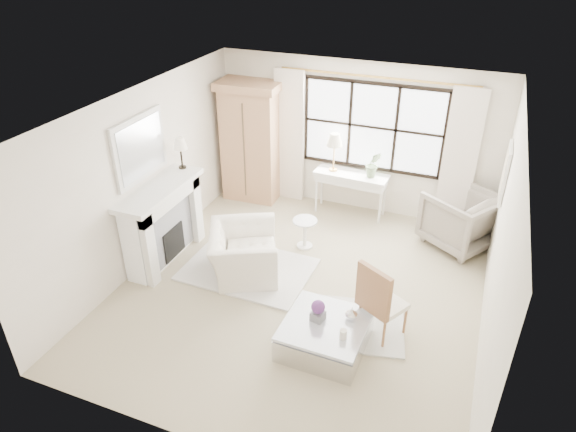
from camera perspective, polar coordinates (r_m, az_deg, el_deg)
name	(u,v)px	position (r m, az deg, el deg)	size (l,w,h in m)	color
floor	(300,289)	(7.56, 1.31, -8.16)	(5.50, 5.50, 0.00)	#BCAD8B
ceiling	(302,110)	(6.26, 1.59, 11.67)	(5.50, 5.50, 0.00)	white
wall_back	(355,138)	(9.20, 7.45, 8.60)	(5.00, 5.00, 0.00)	white
wall_front	(194,348)	(4.81, -10.36, -14.22)	(5.00, 5.00, 0.00)	beige
wall_left	(143,179)	(7.92, -15.83, 4.03)	(5.50, 5.50, 0.00)	silver
wall_right	(501,247)	(6.52, 22.56, -3.18)	(5.50, 5.50, 0.00)	silver
window_pane	(373,127)	(9.03, 9.39, 9.74)	(2.40, 0.02, 1.50)	silver
window_frame	(372,127)	(9.02, 9.37, 9.72)	(2.50, 0.04, 1.50)	black
curtain_rod	(376,77)	(8.72, 9.77, 14.98)	(0.04, 0.04, 3.30)	#AE833C
curtain_left	(289,137)	(9.49, 0.17, 8.79)	(0.55, 0.10, 2.47)	white
curtain_right	(459,161)	(8.93, 18.49, 5.78)	(0.55, 0.10, 2.47)	white
fireplace	(162,222)	(8.11, -13.86, -0.66)	(0.58, 1.66, 1.26)	white
mirror_frame	(140,148)	(7.71, -16.15, 7.27)	(0.05, 1.15, 0.95)	silver
mirror_glass	(141,148)	(7.69, -15.97, 7.24)	(0.02, 1.00, 0.80)	silver
art_frame	(505,173)	(7.94, 22.99, 4.39)	(0.04, 0.62, 0.82)	white
art_canvas	(504,173)	(7.94, 22.85, 4.42)	(0.01, 0.52, 0.72)	beige
mantel_lamp	(180,145)	(8.19, -11.91, 7.75)	(0.22, 0.22, 0.51)	black
armoire	(251,141)	(9.58, -4.13, 8.32)	(1.15, 0.75, 2.24)	tan
console_table	(350,194)	(9.31, 6.92, 2.50)	(1.32, 0.51, 0.80)	white
console_lamp	(335,141)	(9.01, 5.19, 8.31)	(0.28, 0.28, 0.69)	#B3823E
orchid_plant	(373,164)	(8.97, 9.45, 5.67)	(0.26, 0.21, 0.47)	#627B52
side_table	(305,229)	(8.31, 1.89, -1.50)	(0.40, 0.40, 0.51)	white
rug_left	(248,269)	(7.95, -4.47, -5.92)	(1.90, 1.34, 0.03)	silver
rug_right	(350,324)	(7.02, 6.85, -11.80)	(1.42, 1.07, 0.03)	silver
club_armchair	(244,253)	(7.70, -4.96, -4.10)	(1.12, 0.98, 0.73)	white
wingback_chair	(461,219)	(8.77, 18.67, -0.34)	(1.00, 1.03, 0.94)	gray
french_chair	(381,314)	(6.77, 10.33, -10.70)	(0.66, 0.66, 1.08)	#A97246
coffee_table	(325,335)	(6.58, 4.10, -13.09)	(1.02, 1.02, 0.38)	silver
planter_box	(318,316)	(6.45, 3.33, -11.03)	(0.15, 0.15, 0.11)	slate
planter_flowers	(318,307)	(6.36, 3.37, -10.05)	(0.17, 0.17, 0.17)	#632F77
pillar_candle	(343,334)	(6.23, 6.15, -12.93)	(0.09, 0.09, 0.12)	beige
coffee_vase	(352,313)	(6.49, 7.08, -10.70)	(0.16, 0.16, 0.16)	white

